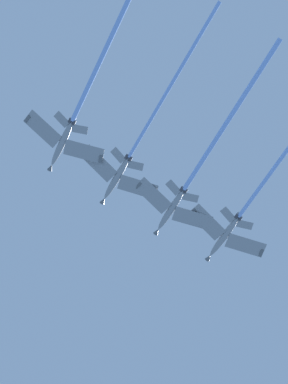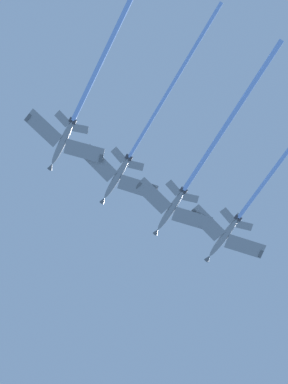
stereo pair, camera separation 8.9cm
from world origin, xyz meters
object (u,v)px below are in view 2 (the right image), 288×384
object	(u,v)px
jet_far_left	(83,99)
jet_inner_right	(249,204)
jet_centre	(197,170)
jet_inner_left	(134,149)

from	to	relation	value
jet_far_left	jet_inner_right	distance (m)	43.57
jet_inner_right	jet_centre	bearing A→B (deg)	85.71
jet_inner_left	jet_inner_right	xyz separation A→B (m)	(-5.64, -28.08, -0.88)
jet_centre	jet_inner_right	xyz separation A→B (m)	(-1.05, -14.01, 0.54)
jet_inner_left	jet_far_left	bearing A→B (deg)	97.99
jet_far_left	jet_centre	size ratio (longest dim) A/B	1.00
jet_inner_left	jet_inner_right	world-z (taller)	jet_inner_left
jet_inner_left	jet_centre	distance (m)	14.87
jet_centre	jet_inner_right	distance (m)	14.06
jet_far_left	jet_inner_left	bearing A→B (deg)	-82.01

